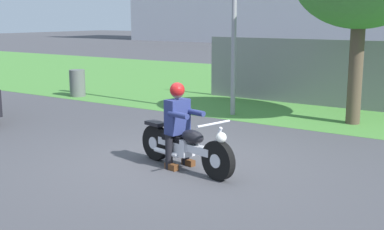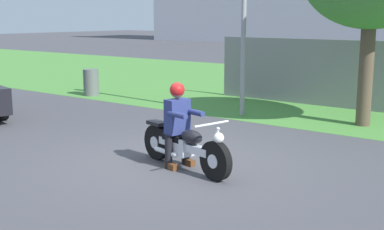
% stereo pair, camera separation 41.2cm
% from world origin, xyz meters
% --- Properties ---
extents(ground, '(120.00, 120.00, 0.00)m').
position_xyz_m(ground, '(0.00, 0.00, 0.00)').
color(ground, '#424247').
extents(grass_verge, '(60.00, 12.00, 0.01)m').
position_xyz_m(grass_verge, '(0.00, 9.59, 0.00)').
color(grass_verge, '#478438').
rests_on(grass_verge, ground).
extents(motorcycle_lead, '(2.06, 0.78, 0.86)m').
position_xyz_m(motorcycle_lead, '(0.41, -0.23, 0.38)').
color(motorcycle_lead, black).
rests_on(motorcycle_lead, ground).
extents(rider_lead, '(0.62, 0.55, 1.38)m').
position_xyz_m(rider_lead, '(0.25, -0.19, 0.80)').
color(rider_lead, black).
rests_on(rider_lead, ground).
extents(trash_can, '(0.47, 0.47, 0.81)m').
position_xyz_m(trash_can, '(-6.69, 4.15, 0.41)').
color(trash_can, '#595E5B').
rests_on(trash_can, ground).
extents(fence_segment, '(7.00, 0.06, 1.80)m').
position_xyz_m(fence_segment, '(0.05, 6.70, 0.90)').
color(fence_segment, slate).
rests_on(fence_segment, ground).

